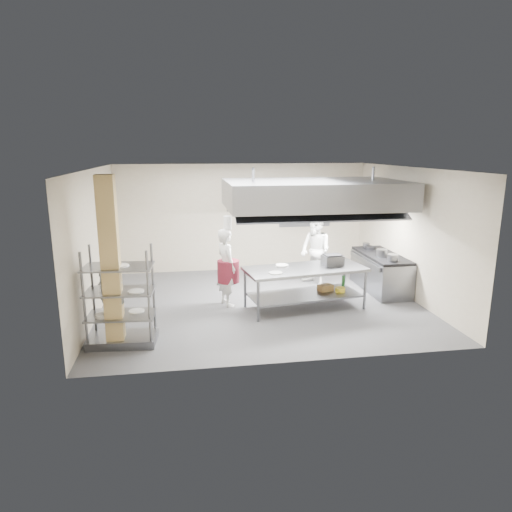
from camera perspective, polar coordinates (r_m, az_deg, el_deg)
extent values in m
plane|color=#3A3A3D|center=(10.40, 0.55, -5.83)|extent=(7.00, 7.00, 0.00)
plane|color=silver|center=(9.83, 0.58, 10.92)|extent=(7.00, 7.00, 0.00)
plane|color=#B7A991|center=(12.93, -1.66, 4.81)|extent=(7.00, 0.00, 7.00)
plane|color=#B7A991|center=(10.04, -19.54, 1.57)|extent=(0.00, 6.00, 6.00)
plane|color=#B7A991|center=(11.13, 18.65, 2.73)|extent=(0.00, 6.00, 6.00)
cube|color=tan|center=(8.11, -17.70, -0.95)|extent=(0.30, 0.30, 3.00)
cube|color=slate|center=(10.55, 7.25, 7.71)|extent=(4.00, 2.50, 0.60)
cube|color=white|center=(10.38, 2.39, 5.93)|extent=(1.60, 0.12, 0.04)
cube|color=white|center=(10.87, 11.78, 6.01)|extent=(1.60, 0.12, 0.04)
cube|color=slate|center=(13.13, 6.27, 4.87)|extent=(1.50, 0.28, 0.04)
cube|color=slate|center=(9.86, 6.16, -1.64)|extent=(2.72, 1.46, 0.06)
cube|color=gray|center=(10.02, 6.08, -4.85)|extent=(2.50, 1.32, 0.04)
cube|color=gray|center=(11.62, 15.29, -2.09)|extent=(0.80, 2.00, 0.84)
cube|color=black|center=(11.51, 15.42, 0.07)|extent=(0.78, 1.96, 0.06)
imported|color=silver|center=(10.02, -3.72, -1.42)|extent=(0.60, 0.73, 1.73)
imported|color=silver|center=(11.58, 7.43, 0.64)|extent=(0.98, 1.07, 1.78)
imported|color=silver|center=(8.59, -17.77, -4.47)|extent=(0.88, 1.11, 1.77)
cube|color=slate|center=(10.17, 9.54, -0.51)|extent=(0.46, 0.38, 0.21)
cube|color=olive|center=(10.29, 8.67, -3.93)|extent=(0.36, 0.30, 0.14)
cylinder|color=gray|center=(11.24, 15.44, 0.38)|extent=(0.25, 0.25, 0.18)
cylinder|color=white|center=(8.46, -16.48, -6.91)|extent=(0.28, 0.28, 0.05)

